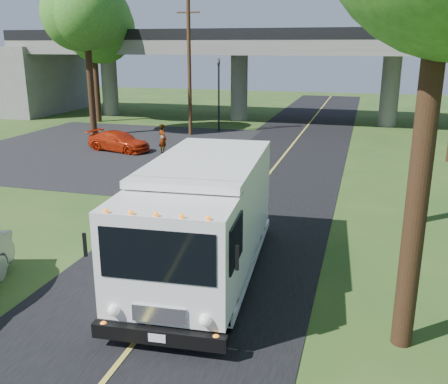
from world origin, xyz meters
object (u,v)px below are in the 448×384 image
at_px(tree_left_lot, 87,17).
at_px(step_van, 202,217).
at_px(tree_left_far, 94,27).
at_px(red_sedan, 119,141).
at_px(utility_pole, 189,68).
at_px(pedestrian, 163,139).
at_px(traffic_signal, 219,87).

xyz_separation_m(tree_left_lot, step_van, (14.19, -18.97, -6.16)).
bearing_deg(tree_left_far, red_sedan, -55.54).
xyz_separation_m(utility_pole, step_van, (7.90, -21.14, -2.85)).
xyz_separation_m(utility_pole, tree_left_far, (-9.29, 3.84, 2.86)).
xyz_separation_m(red_sedan, pedestrian, (2.87, -0.06, 0.29)).
relative_size(traffic_signal, pedestrian, 2.98).
distance_m(traffic_signal, utility_pole, 2.86).
height_order(tree_left_far, red_sedan, tree_left_far).
relative_size(red_sedan, pedestrian, 2.31).
height_order(utility_pole, pedestrian, utility_pole).
relative_size(utility_pole, red_sedan, 2.23).
distance_m(tree_left_lot, pedestrian, 10.72).
distance_m(red_sedan, pedestrian, 2.88).
bearing_deg(tree_left_lot, utility_pole, 18.97).
xyz_separation_m(tree_left_lot, red_sedan, (4.01, -4.21, -7.32)).
height_order(traffic_signal, red_sedan, traffic_signal).
bearing_deg(pedestrian, tree_left_lot, 4.57).
height_order(tree_left_lot, red_sedan, tree_left_lot).
relative_size(tree_left_lot, red_sedan, 2.61).
height_order(utility_pole, tree_left_lot, tree_left_lot).
relative_size(utility_pole, step_van, 1.15).
distance_m(traffic_signal, tree_left_lot, 10.01).
bearing_deg(red_sedan, traffic_signal, -11.26).
bearing_deg(tree_left_lot, step_van, -53.20).
bearing_deg(traffic_signal, tree_left_lot, -151.89).
bearing_deg(tree_left_lot, pedestrian, -31.84).
bearing_deg(step_van, utility_pole, 106.32).
height_order(step_van, red_sedan, step_van).
bearing_deg(step_van, tree_left_lot, 122.63).
relative_size(tree_left_lot, pedestrian, 6.01).
xyz_separation_m(step_van, red_sedan, (-10.18, 14.76, -1.16)).
bearing_deg(red_sedan, utility_pole, -6.65).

